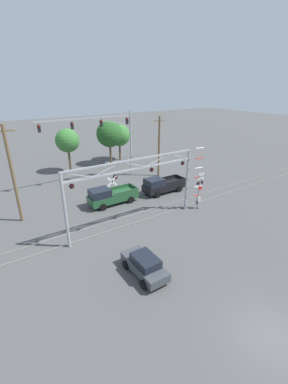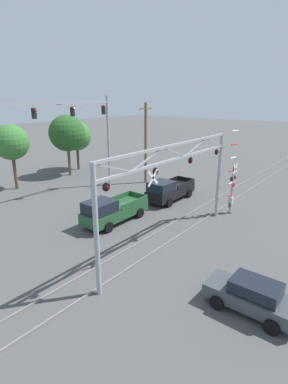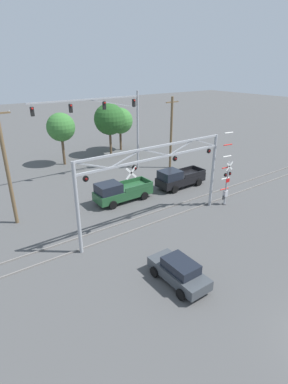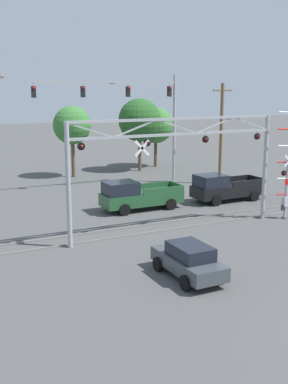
# 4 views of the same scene
# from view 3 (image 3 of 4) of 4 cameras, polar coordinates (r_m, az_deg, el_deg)

# --- Properties ---
(rail_track_near) EXTENTS (80.00, 0.08, 0.10)m
(rail_track_near) POSITION_cam_3_polar(r_m,az_deg,el_deg) (23.71, 1.62, -5.98)
(rail_track_near) COLOR gray
(rail_track_near) RESTS_ON ground_plane
(rail_track_far) EXTENTS (80.00, 0.08, 0.10)m
(rail_track_far) POSITION_cam_3_polar(r_m,az_deg,el_deg) (24.73, -0.39, -4.66)
(rail_track_far) COLOR gray
(rail_track_far) RESTS_ON ground_plane
(crossing_gantry) EXTENTS (12.60, 0.28, 6.35)m
(crossing_gantry) POSITION_cam_3_polar(r_m,az_deg,el_deg) (21.69, 2.18, 3.83)
(crossing_gantry) COLOR #9EA0A5
(crossing_gantry) RESTS_ON ground_plane
(crossing_signal_mast) EXTENTS (1.40, 0.35, 6.58)m
(crossing_signal_mast) POSITION_cam_3_polar(r_m,az_deg,el_deg) (26.96, 15.40, 1.85)
(crossing_signal_mast) COLOR #9EA0A5
(crossing_signal_mast) RESTS_ON ground_plane
(traffic_signal_span) EXTENTS (12.23, 0.39, 8.92)m
(traffic_signal_span) POSITION_cam_3_polar(r_m,az_deg,el_deg) (33.41, -5.65, 13.94)
(traffic_signal_span) COLOR #9EA0A5
(traffic_signal_span) RESTS_ON ground_plane
(pickup_truck_lead) EXTENTS (5.41, 2.16, 1.99)m
(pickup_truck_lead) POSITION_cam_3_polar(r_m,az_deg,el_deg) (27.16, -4.57, 0.08)
(pickup_truck_lead) COLOR #23512D
(pickup_truck_lead) RESTS_ON ground_plane
(pickup_truck_following) EXTENTS (5.24, 2.16, 1.99)m
(pickup_truck_following) POSITION_cam_3_polar(r_m,az_deg,el_deg) (30.47, 6.58, 2.64)
(pickup_truck_following) COLOR black
(pickup_truck_following) RESTS_ON ground_plane
(sedan_waiting) EXTENTS (1.87, 3.86, 1.49)m
(sedan_waiting) POSITION_cam_3_polar(r_m,az_deg,el_deg) (17.74, 6.66, -14.74)
(sedan_waiting) COLOR #3D4247
(sedan_waiting) RESTS_ON ground_plane
(utility_pole_left) EXTENTS (1.80, 0.28, 9.10)m
(utility_pole_left) POSITION_cam_3_polar(r_m,az_deg,el_deg) (24.21, -24.70, 4.46)
(utility_pole_left) COLOR brown
(utility_pole_left) RESTS_ON ground_plane
(utility_pole_right) EXTENTS (1.80, 0.28, 8.27)m
(utility_pole_right) POSITION_cam_3_polar(r_m,az_deg,el_deg) (35.48, 5.20, 11.24)
(utility_pole_right) COLOR brown
(utility_pole_right) RESTS_ON ground_plane
(background_tree_beyond_span) EXTENTS (3.38, 3.38, 6.34)m
(background_tree_beyond_span) POSITION_cam_3_polar(r_m,az_deg,el_deg) (37.83, -15.56, 11.78)
(background_tree_beyond_span) COLOR brown
(background_tree_beyond_span) RESTS_ON ground_plane
(background_tree_far_left_verge) EXTENTS (3.59, 3.59, 5.99)m
(background_tree_far_left_verge) POSITION_cam_3_polar(r_m,az_deg,el_deg) (43.46, -4.59, 13.36)
(background_tree_far_left_verge) COLOR brown
(background_tree_far_left_verge) RESTS_ON ground_plane
(background_tree_far_right_verge) EXTENTS (4.08, 4.08, 6.92)m
(background_tree_far_right_verge) POSITION_cam_3_polar(r_m,az_deg,el_deg) (40.77, -6.59, 13.58)
(background_tree_far_right_verge) COLOR brown
(background_tree_far_right_verge) RESTS_ON ground_plane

